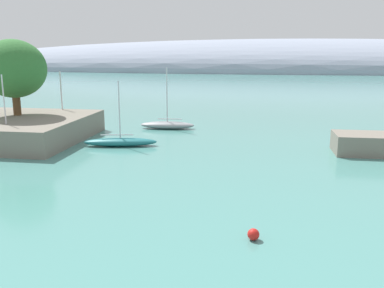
% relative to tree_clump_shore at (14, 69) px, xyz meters
% --- Properties ---
extents(tree_clump_shore, '(7.32, 7.32, 8.63)m').
position_rel_tree_clump_shore_xyz_m(tree_clump_shore, '(0.00, 0.00, 0.00)').
color(tree_clump_shore, brown).
rests_on(tree_clump_shore, shore_outcrop).
extents(distant_ridge, '(391.34, 81.92, 31.24)m').
position_rel_tree_clump_shore_xyz_m(distant_ridge, '(44.07, 176.38, -7.90)').
color(distant_ridge, '#8E99AD').
rests_on(distant_ridge, ground).
extents(sailboat_white_near_shore, '(2.51, 8.12, 7.60)m').
position_rel_tree_clump_shore_xyz_m(sailboat_white_near_shore, '(2.11, -5.63, -7.49)').
color(sailboat_white_near_shore, white).
rests_on(sailboat_white_near_shore, water).
extents(sailboat_grey_mid_mooring, '(7.11, 2.55, 7.82)m').
position_rel_tree_clump_shore_xyz_m(sailboat_grey_mid_mooring, '(16.05, 7.93, -7.37)').
color(sailboat_grey_mid_mooring, gray).
rests_on(sailboat_grey_mid_mooring, water).
extents(sailboat_teal_outer_mooring, '(7.89, 3.24, 6.90)m').
position_rel_tree_clump_shore_xyz_m(sailboat_teal_outer_mooring, '(13.32, -2.81, -7.42)').
color(sailboat_teal_outer_mooring, '#1E6B70').
rests_on(sailboat_teal_outer_mooring, water).
extents(sailboat_black_end_of_line, '(7.33, 3.42, 7.37)m').
position_rel_tree_clump_shore_xyz_m(sailboat_black_end_of_line, '(2.93, 5.38, -7.32)').
color(sailboat_black_end_of_line, black).
rests_on(sailboat_black_end_of_line, water).
extents(mooring_buoy_red, '(0.65, 0.65, 0.65)m').
position_rel_tree_clump_shore_xyz_m(mooring_buoy_red, '(27.64, -23.47, -7.57)').
color(mooring_buoy_red, red).
rests_on(mooring_buoy_red, water).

